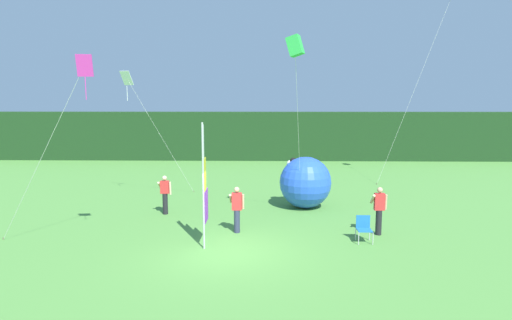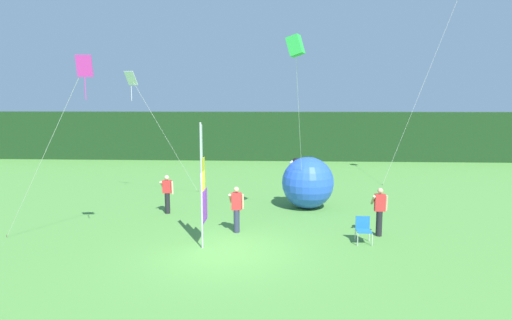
{
  "view_description": "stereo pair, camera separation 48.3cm",
  "coord_description": "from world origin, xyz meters",
  "px_view_note": "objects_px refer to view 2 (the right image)",
  "views": [
    {
      "loc": [
        1.26,
        -13.15,
        4.75
      ],
      "look_at": [
        0.89,
        2.56,
        2.64
      ],
      "focal_mm": 30.07,
      "sensor_mm": 36.0,
      "label": 1
    },
    {
      "loc": [
        1.74,
        -13.13,
        4.75
      ],
      "look_at": [
        0.89,
        2.56,
        2.64
      ],
      "focal_mm": 30.07,
      "sensor_mm": 36.0,
      "label": 2
    }
  ],
  "objects_px": {
    "kite_magenta_diamond_2": "(78,81)",
    "kite_white_diamond_3": "(136,87)",
    "banner_flag": "(203,187)",
    "person_far_left": "(237,208)",
    "person_mid_field": "(167,193)",
    "kite_green_box_1": "(295,47)",
    "folding_chair": "(363,228)",
    "inflatable_balloon": "(308,183)",
    "person_near_banner": "(380,210)"
  },
  "relations": [
    {
      "from": "inflatable_balloon",
      "to": "kite_green_box_1",
      "type": "xyz_separation_m",
      "value": [
        -0.74,
        -3.19,
        5.58
      ]
    },
    {
      "from": "folding_chair",
      "to": "kite_magenta_diamond_2",
      "type": "xyz_separation_m",
      "value": [
        -9.17,
        -1.09,
        4.9
      ]
    },
    {
      "from": "kite_green_box_1",
      "to": "kite_white_diamond_3",
      "type": "bearing_deg",
      "value": 148.52
    },
    {
      "from": "person_mid_field",
      "to": "inflatable_balloon",
      "type": "height_order",
      "value": "inflatable_balloon"
    },
    {
      "from": "kite_magenta_diamond_2",
      "to": "kite_white_diamond_3",
      "type": "height_order",
      "value": "kite_white_diamond_3"
    },
    {
      "from": "inflatable_balloon",
      "to": "folding_chair",
      "type": "height_order",
      "value": "inflatable_balloon"
    },
    {
      "from": "folding_chair",
      "to": "kite_green_box_1",
      "type": "relative_size",
      "value": 0.12
    },
    {
      "from": "folding_chair",
      "to": "kite_white_diamond_3",
      "type": "bearing_deg",
      "value": 147.84
    },
    {
      "from": "person_far_left",
      "to": "folding_chair",
      "type": "xyz_separation_m",
      "value": [
        4.43,
        -0.93,
        -0.4
      ]
    },
    {
      "from": "person_near_banner",
      "to": "kite_green_box_1",
      "type": "distance_m",
      "value": 6.61
    },
    {
      "from": "banner_flag",
      "to": "person_mid_field",
      "type": "bearing_deg",
      "value": 119.52
    },
    {
      "from": "banner_flag",
      "to": "kite_magenta_diamond_2",
      "type": "distance_m",
      "value": 5.14
    },
    {
      "from": "kite_magenta_diamond_2",
      "to": "kite_green_box_1",
      "type": "bearing_deg",
      "value": 21.33
    },
    {
      "from": "kite_magenta_diamond_2",
      "to": "person_far_left",
      "type": "bearing_deg",
      "value": 23.09
    },
    {
      "from": "person_far_left",
      "to": "inflatable_balloon",
      "type": "bearing_deg",
      "value": 53.43
    },
    {
      "from": "inflatable_balloon",
      "to": "kite_white_diamond_3",
      "type": "height_order",
      "value": "kite_white_diamond_3"
    },
    {
      "from": "person_far_left",
      "to": "folding_chair",
      "type": "distance_m",
      "value": 4.54
    },
    {
      "from": "person_near_banner",
      "to": "person_far_left",
      "type": "height_order",
      "value": "person_near_banner"
    },
    {
      "from": "person_near_banner",
      "to": "kite_green_box_1",
      "type": "relative_size",
      "value": 0.24
    },
    {
      "from": "banner_flag",
      "to": "kite_white_diamond_3",
      "type": "bearing_deg",
      "value": 123.22
    },
    {
      "from": "folding_chair",
      "to": "kite_white_diamond_3",
      "type": "height_order",
      "value": "kite_white_diamond_3"
    },
    {
      "from": "person_mid_field",
      "to": "folding_chair",
      "type": "height_order",
      "value": "person_mid_field"
    },
    {
      "from": "kite_green_box_1",
      "to": "kite_white_diamond_3",
      "type": "xyz_separation_m",
      "value": [
        -7.47,
        4.57,
        -1.26
      ]
    },
    {
      "from": "person_near_banner",
      "to": "kite_green_box_1",
      "type": "bearing_deg",
      "value": 165.21
    },
    {
      "from": "kite_white_diamond_3",
      "to": "inflatable_balloon",
      "type": "bearing_deg",
      "value": -9.59
    },
    {
      "from": "person_mid_field",
      "to": "person_far_left",
      "type": "relative_size",
      "value": 0.98
    },
    {
      "from": "kite_magenta_diamond_2",
      "to": "kite_white_diamond_3",
      "type": "xyz_separation_m",
      "value": [
        -0.62,
        7.25,
        0.09
      ]
    },
    {
      "from": "banner_flag",
      "to": "inflatable_balloon",
      "type": "distance_m",
      "value": 6.6
    },
    {
      "from": "person_near_banner",
      "to": "folding_chair",
      "type": "relative_size",
      "value": 1.97
    },
    {
      "from": "person_near_banner",
      "to": "kite_magenta_diamond_2",
      "type": "xyz_separation_m",
      "value": [
        -9.88,
        -1.87,
        4.48
      ]
    },
    {
      "from": "banner_flag",
      "to": "person_far_left",
      "type": "bearing_deg",
      "value": 57.53
    },
    {
      "from": "person_mid_field",
      "to": "kite_magenta_diamond_2",
      "type": "xyz_separation_m",
      "value": [
        -1.49,
        -4.58,
        4.52
      ]
    },
    {
      "from": "person_mid_field",
      "to": "person_far_left",
      "type": "height_order",
      "value": "person_far_left"
    },
    {
      "from": "person_near_banner",
      "to": "kite_white_diamond_3",
      "type": "distance_m",
      "value": 12.65
    },
    {
      "from": "person_far_left",
      "to": "banner_flag",
      "type": "bearing_deg",
      "value": -122.47
    },
    {
      "from": "kite_green_box_1",
      "to": "kite_white_diamond_3",
      "type": "height_order",
      "value": "kite_green_box_1"
    },
    {
      "from": "person_near_banner",
      "to": "person_far_left",
      "type": "distance_m",
      "value": 5.14
    },
    {
      "from": "banner_flag",
      "to": "person_mid_field",
      "type": "xyz_separation_m",
      "value": [
        -2.3,
        4.06,
        -1.09
      ]
    },
    {
      "from": "banner_flag",
      "to": "kite_magenta_diamond_2",
      "type": "relative_size",
      "value": 0.67
    },
    {
      "from": "person_near_banner",
      "to": "kite_white_diamond_3",
      "type": "relative_size",
      "value": 0.28
    },
    {
      "from": "kite_green_box_1",
      "to": "kite_magenta_diamond_2",
      "type": "relative_size",
      "value": 1.16
    },
    {
      "from": "banner_flag",
      "to": "kite_magenta_diamond_2",
      "type": "height_order",
      "value": "kite_magenta_diamond_2"
    },
    {
      "from": "banner_flag",
      "to": "kite_green_box_1",
      "type": "height_order",
      "value": "kite_green_box_1"
    },
    {
      "from": "person_mid_field",
      "to": "inflatable_balloon",
      "type": "bearing_deg",
      "value": 11.89
    },
    {
      "from": "person_far_left",
      "to": "folding_chair",
      "type": "relative_size",
      "value": 1.92
    },
    {
      "from": "person_mid_field",
      "to": "folding_chair",
      "type": "xyz_separation_m",
      "value": [
        7.68,
        -3.48,
        -0.38
      ]
    },
    {
      "from": "kite_green_box_1",
      "to": "banner_flag",
      "type": "bearing_deg",
      "value": -144.88
    },
    {
      "from": "person_near_banner",
      "to": "person_mid_field",
      "type": "distance_m",
      "value": 8.82
    },
    {
      "from": "inflatable_balloon",
      "to": "banner_flag",
      "type": "bearing_deg",
      "value": -125.45
    },
    {
      "from": "folding_chair",
      "to": "kite_white_diamond_3",
      "type": "relative_size",
      "value": 0.14
    }
  ]
}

